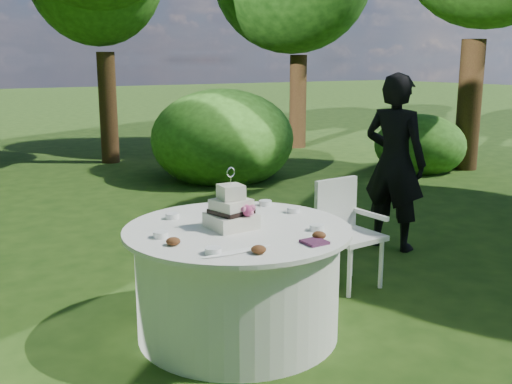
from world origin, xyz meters
TOP-DOWN VIEW (x-y plane):
  - ground at (0.00, 0.00)m, footprint 80.00×80.00m
  - napkins at (0.22, -0.57)m, footprint 0.14×0.14m
  - feather_plume at (-0.27, -0.47)m, footprint 0.48×0.07m
  - guest at (2.34, 0.85)m, footprint 0.61×0.75m
  - table at (0.00, 0.00)m, footprint 1.56×1.56m
  - cake at (-0.04, 0.02)m, footprint 0.29×0.31m
  - chair at (1.25, 0.34)m, footprint 0.48×0.46m
  - votives at (0.04, 0.05)m, footprint 1.20×0.97m
  - petal_cups at (-0.01, -0.19)m, footprint 1.00×1.09m

SIDE VIEW (x-z plane):
  - ground at x=0.00m, z-range 0.00..0.00m
  - table at x=0.00m, z-range 0.00..0.77m
  - chair at x=1.25m, z-range 0.07..0.97m
  - feather_plume at x=-0.27m, z-range 0.77..0.78m
  - napkins at x=0.22m, z-range 0.77..0.79m
  - votives at x=0.04m, z-range 0.77..0.81m
  - petal_cups at x=-0.01m, z-range 0.77..0.82m
  - cake at x=-0.04m, z-range 0.67..1.09m
  - guest at x=2.34m, z-range 0.00..1.77m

